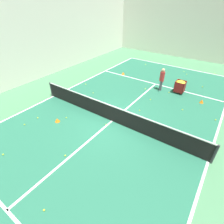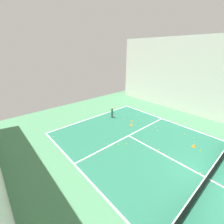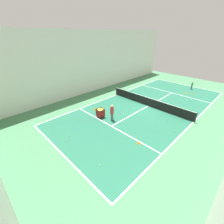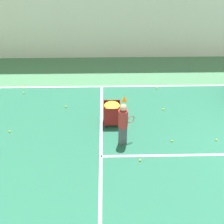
% 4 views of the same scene
% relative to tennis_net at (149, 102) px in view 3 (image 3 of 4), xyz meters
% --- Properties ---
extents(ground_plane, '(32.35, 32.35, 0.00)m').
position_rel_tennis_net_xyz_m(ground_plane, '(0.00, 0.00, -0.52)').
color(ground_plane, '#477F56').
extents(court_playing_area, '(9.84, 21.48, 0.00)m').
position_rel_tennis_net_xyz_m(court_playing_area, '(0.00, 0.00, -0.52)').
color(court_playing_area, '#23664C').
rests_on(court_playing_area, ground).
extents(line_baseline_near, '(9.84, 0.10, 0.00)m').
position_rel_tennis_net_xyz_m(line_baseline_near, '(0.00, -10.74, -0.51)').
color(line_baseline_near, white).
rests_on(line_baseline_near, ground).
extents(line_baseline_far, '(9.84, 0.10, 0.00)m').
position_rel_tennis_net_xyz_m(line_baseline_far, '(0.00, 10.74, -0.51)').
color(line_baseline_far, white).
rests_on(line_baseline_far, ground).
extents(line_sideline_left, '(0.10, 21.48, 0.00)m').
position_rel_tennis_net_xyz_m(line_sideline_left, '(-4.92, 0.00, -0.51)').
color(line_sideline_left, white).
rests_on(line_sideline_left, ground).
extents(line_sideline_right, '(0.10, 21.48, 0.00)m').
position_rel_tennis_net_xyz_m(line_sideline_right, '(4.92, 0.00, -0.51)').
color(line_sideline_right, white).
rests_on(line_sideline_right, ground).
extents(line_service_near, '(9.84, 0.10, 0.00)m').
position_rel_tennis_net_xyz_m(line_service_near, '(0.00, -5.91, -0.51)').
color(line_service_near, white).
rests_on(line_service_near, ground).
extents(line_service_far, '(9.84, 0.10, 0.00)m').
position_rel_tennis_net_xyz_m(line_service_far, '(0.00, 5.91, -0.51)').
color(line_service_far, white).
rests_on(line_service_far, ground).
extents(line_centre_service, '(0.10, 11.82, 0.00)m').
position_rel_tennis_net_xyz_m(line_centre_service, '(0.00, 0.00, -0.51)').
color(line_centre_service, white).
rests_on(line_centre_service, ground).
extents(hall_enclosure_right, '(0.15, 28.65, 7.77)m').
position_rel_tennis_net_xyz_m(hall_enclosure_right, '(8.43, 0.00, 3.37)').
color(hall_enclosure_right, silver).
rests_on(hall_enclosure_right, ground).
extents(tennis_net, '(10.14, 0.10, 1.00)m').
position_rel_tennis_net_xyz_m(tennis_net, '(0.00, 0.00, 0.00)').
color(tennis_net, '#2D2D33').
rests_on(tennis_net, ground).
extents(player_near_baseline, '(0.25, 0.57, 1.17)m').
position_rel_tennis_net_xyz_m(player_near_baseline, '(-1.28, -9.38, 0.15)').
color(player_near_baseline, '#4C4C56').
rests_on(player_near_baseline, ground).
extents(coach_at_net, '(0.49, 0.63, 1.62)m').
position_rel_tennis_net_xyz_m(coach_at_net, '(0.68, 5.14, 0.41)').
color(coach_at_net, '#4C4C56').
rests_on(coach_at_net, ground).
extents(ball_cart, '(0.65, 0.64, 0.88)m').
position_rel_tennis_net_xyz_m(ball_cart, '(1.93, 5.49, 0.11)').
color(ball_cart, maroon).
rests_on(ball_cart, ground).
extents(training_cone_0, '(0.25, 0.25, 0.24)m').
position_rel_tennis_net_xyz_m(training_cone_0, '(3.59, 4.92, -0.39)').
color(training_cone_0, orange).
rests_on(training_cone_0, ground).
extents(training_cone_1, '(0.28, 0.28, 0.20)m').
position_rel_tennis_net_xyz_m(training_cone_1, '(-2.42, -1.77, -0.41)').
color(training_cone_1, orange).
rests_on(training_cone_1, ground).
extents(training_cone_2, '(0.27, 0.27, 0.21)m').
position_rel_tennis_net_xyz_m(training_cone_2, '(-1.49, -6.95, -0.41)').
color(training_cone_2, orange).
rests_on(training_cone_2, ground).
extents(training_cone_3, '(0.21, 0.21, 0.21)m').
position_rel_tennis_net_xyz_m(training_cone_3, '(-2.15, -7.45, -0.41)').
color(training_cone_3, orange).
rests_on(training_cone_3, ground).
extents(training_cone_4, '(0.27, 0.27, 0.22)m').
position_rel_tennis_net_xyz_m(training_cone_4, '(-3.13, 6.12, -0.40)').
color(training_cone_4, orange).
rests_on(training_cone_4, ground).
extents(tennis_ball_0, '(0.07, 0.07, 0.07)m').
position_rel_tennis_net_xyz_m(tennis_ball_0, '(-0.25, 4.61, -0.48)').
color(tennis_ball_0, yellow).
rests_on(tennis_ball_0, ground).
extents(tennis_ball_1, '(0.07, 0.07, 0.07)m').
position_rel_tennis_net_xyz_m(tennis_ball_1, '(-5.12, -8.54, -0.48)').
color(tennis_ball_1, yellow).
rests_on(tennis_ball_1, ground).
extents(tennis_ball_2, '(0.07, 0.07, 0.07)m').
position_rel_tennis_net_xyz_m(tennis_ball_2, '(1.06, 9.79, -0.48)').
color(tennis_ball_2, yellow).
rests_on(tennis_ball_2, ground).
extents(tennis_ball_3, '(0.07, 0.07, 0.07)m').
position_rel_tennis_net_xyz_m(tennis_ball_3, '(-2.96, 1.89, -0.48)').
color(tennis_ball_3, yellow).
rests_on(tennis_ball_3, ground).
extents(tennis_ball_4, '(0.07, 0.07, 0.07)m').
position_rel_tennis_net_xyz_m(tennis_ball_4, '(-3.57, -2.21, -0.48)').
color(tennis_ball_4, yellow).
rests_on(tennis_ball_4, ground).
extents(tennis_ball_5, '(0.07, 0.07, 0.07)m').
position_rel_tennis_net_xyz_m(tennis_ball_5, '(-2.90, -5.26, -0.48)').
color(tennis_ball_5, yellow).
rests_on(tennis_ball_5, ground).
extents(tennis_ball_6, '(0.07, 0.07, 0.07)m').
position_rel_tennis_net_xyz_m(tennis_ball_6, '(-0.05, -0.48, -0.48)').
color(tennis_ball_6, yellow).
rests_on(tennis_ball_6, ground).
extents(tennis_ball_7, '(0.07, 0.07, 0.07)m').
position_rel_tennis_net_xyz_m(tennis_ball_7, '(-2.44, -4.75, -0.48)').
color(tennis_ball_7, yellow).
rests_on(tennis_ball_7, ground).
extents(tennis_ball_8, '(0.07, 0.07, 0.07)m').
position_rel_tennis_net_xyz_m(tennis_ball_8, '(-3.61, -2.99, -0.48)').
color(tennis_ball_8, yellow).
rests_on(tennis_ball_8, ground).
extents(tennis_ball_9, '(0.07, 0.07, 0.07)m').
position_rel_tennis_net_xyz_m(tennis_ball_9, '(-2.27, -1.27, -0.48)').
color(tennis_ball_9, yellow).
rests_on(tennis_ball_9, ground).
extents(tennis_ball_10, '(0.07, 0.07, 0.07)m').
position_rel_tennis_net_xyz_m(tennis_ball_10, '(-5.06, -7.98, -0.48)').
color(tennis_ball_10, yellow).
rests_on(tennis_ball_10, ground).
extents(tennis_ball_11, '(0.07, 0.07, 0.07)m').
position_rel_tennis_net_xyz_m(tennis_ball_11, '(0.75, 3.38, -0.48)').
color(tennis_ball_11, yellow).
rests_on(tennis_ball_11, ground).
extents(tennis_ball_12, '(0.07, 0.07, 0.07)m').
position_rel_tennis_net_xyz_m(tennis_ball_12, '(-3.73, -8.10, -0.48)').
color(tennis_ball_12, yellow).
rests_on(tennis_ball_12, ground).
extents(tennis_ball_13, '(0.07, 0.07, 0.07)m').
position_rel_tennis_net_xyz_m(tennis_ball_13, '(4.36, 9.42, -0.48)').
color(tennis_ball_13, yellow).
rests_on(tennis_ball_13, ground).
extents(tennis_ball_14, '(0.07, 0.07, 0.07)m').
position_rel_tennis_net_xyz_m(tennis_ball_14, '(2.85, 3.35, -0.48)').
color(tennis_ball_14, yellow).
rests_on(tennis_ball_14, ground).
extents(tennis_ball_15, '(0.07, 0.07, 0.07)m').
position_rel_tennis_net_xyz_m(tennis_ball_15, '(-2.66, 9.56, -0.48)').
color(tennis_ball_15, yellow).
rests_on(tennis_ball_15, ground).
extents(tennis_ball_16, '(0.07, 0.07, 0.07)m').
position_rel_tennis_net_xyz_m(tennis_ball_16, '(4.96, 9.61, -0.48)').
color(tennis_ball_16, yellow).
rests_on(tennis_ball_16, ground).
extents(tennis_ball_17, '(0.07, 0.07, 0.07)m').
position_rel_tennis_net_xyz_m(tennis_ball_17, '(3.41, 10.95, -0.48)').
color(tennis_ball_17, yellow).
rests_on(tennis_ball_17, ground).
extents(tennis_ball_18, '(0.07, 0.07, 0.07)m').
position_rel_tennis_net_xyz_m(tennis_ball_18, '(-1.86, -8.21, -0.48)').
color(tennis_ball_18, yellow).
rests_on(tennis_ball_18, ground).
extents(tennis_ball_19, '(0.07, 0.07, 0.07)m').
position_rel_tennis_net_xyz_m(tennis_ball_19, '(4.66, 3.37, -0.48)').
color(tennis_ball_19, yellow).
rests_on(tennis_ball_19, ground).
extents(tennis_ball_20, '(0.07, 0.07, 0.07)m').
position_rel_tennis_net_xyz_m(tennis_ball_20, '(1.39, 5.08, -0.48)').
color(tennis_ball_20, yellow).
rests_on(tennis_ball_20, ground).
extents(tennis_ball_21, '(0.07, 0.07, 0.07)m').
position_rel_tennis_net_xyz_m(tennis_ball_21, '(1.43, 9.31, -0.48)').
color(tennis_ball_21, yellow).
rests_on(tennis_ball_21, ground).
extents(tennis_ball_22, '(0.07, 0.07, 0.07)m').
position_rel_tennis_net_xyz_m(tennis_ball_22, '(4.44, -5.90, -0.48)').
color(tennis_ball_22, yellow).
rests_on(tennis_ball_22, ground).
extents(tennis_ball_23, '(0.07, 0.07, 0.07)m').
position_rel_tennis_net_xyz_m(tennis_ball_23, '(3.13, 7.41, -0.48)').
color(tennis_ball_23, yellow).
rests_on(tennis_ball_23, ground).
extents(tennis_ball_24, '(0.07, 0.07, 0.07)m').
position_rel_tennis_net_xyz_m(tennis_ball_24, '(1.48, -5.55, -0.48)').
color(tennis_ball_24, yellow).
rests_on(tennis_ball_24, ground).
extents(tennis_ball_25, '(0.07, 0.07, 0.07)m').
position_rel_tennis_net_xyz_m(tennis_ball_25, '(0.77, 1.78, -0.48)').
color(tennis_ball_25, yellow).
rests_on(tennis_ball_25, ground).
extents(tennis_ball_26, '(0.07, 0.07, 0.07)m').
position_rel_tennis_net_xyz_m(tennis_ball_26, '(-0.19, -3.23, -0.48)').
color(tennis_ball_26, yellow).
rests_on(tennis_ball_26, ground).
extents(tennis_ball_27, '(0.07, 0.07, 0.07)m').
position_rel_tennis_net_xyz_m(tennis_ball_27, '(1.00, -5.21, -0.48)').
color(tennis_ball_27, yellow).
rests_on(tennis_ball_27, ground).
extents(tennis_ball_28, '(0.07, 0.07, 0.07)m').
position_rel_tennis_net_xyz_m(tennis_ball_28, '(1.15, -10.97, -0.48)').
color(tennis_ball_28, yellow).
rests_on(tennis_ball_28, ground).
extents(tennis_ball_29, '(0.07, 0.07, 0.07)m').
position_rel_tennis_net_xyz_m(tennis_ball_29, '(4.65, -9.78, -0.48)').
color(tennis_ball_29, yellow).
rests_on(tennis_ball_29, ground).
extents(tennis_ball_30, '(0.07, 0.07, 0.07)m').
position_rel_tennis_net_xyz_m(tennis_ball_30, '(-3.73, 0.33, -0.48)').
color(tennis_ball_30, yellow).
rests_on(tennis_ball_30, ground).
extents(tennis_ball_31, '(0.07, 0.07, 0.07)m').
position_rel_tennis_net_xyz_m(tennis_ball_31, '(-4.39, 2.68, -0.48)').
color(tennis_ball_31, yellow).
rests_on(tennis_ball_31, ground).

